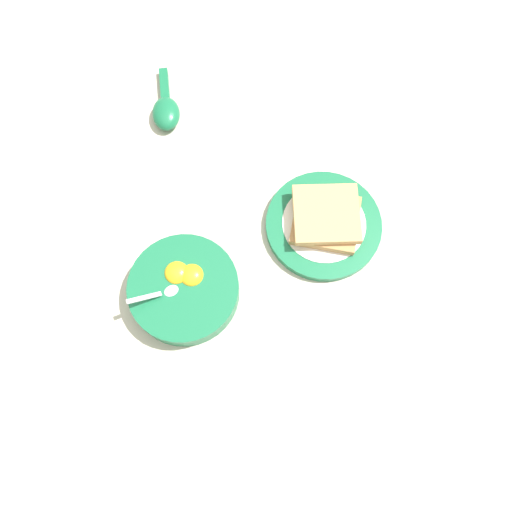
{
  "coord_description": "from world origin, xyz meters",
  "views": [
    {
      "loc": [
        -0.14,
        -0.35,
        0.79
      ],
      "look_at": [
        -0.02,
        -0.12,
        0.02
      ],
      "focal_mm": 35.0,
      "sensor_mm": 36.0,
      "label": 1
    }
  ],
  "objects_px": {
    "toast_plate": "(323,225)",
    "toast_sandwich": "(326,217)",
    "egg_bowl": "(184,289)",
    "soup_spoon": "(166,110)"
  },
  "relations": [
    {
      "from": "toast_plate",
      "to": "toast_sandwich",
      "type": "distance_m",
      "value": 0.02
    },
    {
      "from": "egg_bowl",
      "to": "toast_sandwich",
      "type": "xyz_separation_m",
      "value": [
        0.26,
        0.0,
        0.01
      ]
    },
    {
      "from": "egg_bowl",
      "to": "toast_plate",
      "type": "xyz_separation_m",
      "value": [
        0.26,
        0.0,
        -0.01
      ]
    },
    {
      "from": "toast_plate",
      "to": "egg_bowl",
      "type": "bearing_deg",
      "value": -179.85
    },
    {
      "from": "egg_bowl",
      "to": "soup_spoon",
      "type": "bearing_deg",
      "value": 71.71
    },
    {
      "from": "egg_bowl",
      "to": "toast_sandwich",
      "type": "distance_m",
      "value": 0.26
    },
    {
      "from": "toast_plate",
      "to": "toast_sandwich",
      "type": "height_order",
      "value": "toast_sandwich"
    },
    {
      "from": "egg_bowl",
      "to": "soup_spoon",
      "type": "height_order",
      "value": "egg_bowl"
    },
    {
      "from": "toast_sandwich",
      "to": "toast_plate",
      "type": "bearing_deg",
      "value": -133.58
    },
    {
      "from": "egg_bowl",
      "to": "toast_sandwich",
      "type": "relative_size",
      "value": 1.19
    }
  ]
}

